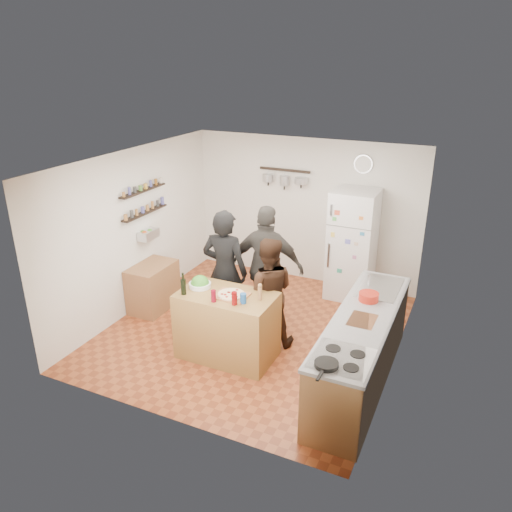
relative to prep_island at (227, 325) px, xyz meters
The scene contains 26 objects.
room_shell 1.36m from the prep_island, 87.76° to the left, with size 4.20×4.20×4.20m.
prep_island is the anchor object (origin of this frame).
pizza_board 0.47m from the prep_island, 14.04° to the right, with size 0.42×0.34×0.02m, color #955D36.
pizza 0.49m from the prep_island, 14.04° to the right, with size 0.34×0.34×0.02m, color #CBB086.
salad_bowl 0.64m from the prep_island, behind, with size 0.29×0.29×0.06m, color silver.
wine_bottle 0.78m from the prep_island, 156.25° to the right, with size 0.07×0.07×0.21m, color black.
wine_glass_near 0.59m from the prep_island, 101.77° to the right, with size 0.06×0.06×0.15m, color #5B0715.
wine_glass_far 0.62m from the prep_island, 42.27° to the right, with size 0.07×0.07×0.17m, color #5F0809.
pepper_mill 0.71m from the prep_island, ahead, with size 0.05×0.05×0.18m, color olive.
salt_canister 0.61m from the prep_island, 21.80° to the right, with size 0.08×0.08×0.13m, color navy.
person_left 0.84m from the prep_island, 119.51° to the left, with size 0.66×0.44×1.82m, color black.
person_center 0.70m from the prep_island, 56.37° to the left, with size 0.76×0.59×1.56m, color black.
person_back 1.12m from the prep_island, 83.07° to the left, with size 1.07×0.45×1.83m, color #2C2A27.
counter_run 1.75m from the prep_island, ahead, with size 0.63×2.63×0.90m, color #9E7042.
stove_top 1.97m from the prep_island, 24.41° to the right, with size 0.60×0.62×0.02m, color white.
skillet 1.98m from the prep_island, 31.14° to the right, with size 0.24×0.24×0.05m, color black.
sink 2.07m from the prep_island, 30.07° to the left, with size 0.50×0.80×0.03m, color silver.
cutting_board 1.80m from the prep_island, ahead, with size 0.30×0.40×0.02m, color brown.
red_bowl 1.86m from the prep_island, 18.93° to the left, with size 0.25×0.25×0.10m, color red.
fridge 2.69m from the prep_island, 68.01° to the left, with size 0.70×0.68×1.80m, color white.
wall_clock 3.41m from the prep_island, 70.40° to the left, with size 0.30×0.30×0.03m, color silver.
spice_shelf_lower 2.34m from the prep_island, 154.28° to the left, with size 0.12×1.00×0.03m, color black.
spice_shelf_upper 2.52m from the prep_island, 154.28° to the left, with size 0.12×1.00×0.03m, color black.
produce_basket 2.18m from the prep_island, 153.91° to the left, with size 0.18×0.35×0.14m, color silver.
side_table 1.84m from the prep_island, 157.44° to the left, with size 0.50×0.80×0.73m, color #935F3E.
pot_rack 3.11m from the prep_island, 96.47° to the left, with size 0.90×0.04×0.04m, color black.
Camera 1 is at (2.71, -5.74, 3.78)m, focal length 35.00 mm.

